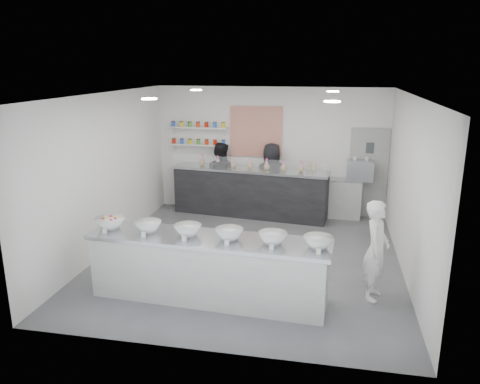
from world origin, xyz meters
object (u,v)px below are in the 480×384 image
espresso_ledge (334,198)px  espresso_machine (360,171)px  staff_right (271,179)px  staff_left (220,177)px  woman_prep (376,250)px  prep_counter (209,268)px  back_bar (250,192)px

espresso_ledge → espresso_machine: espresso_machine is taller
espresso_machine → staff_right: 2.05m
espresso_ledge → staff_left: bearing=-179.8°
espresso_machine → woman_prep: (0.07, -3.92, -0.37)m
espresso_ledge → woman_prep: (0.62, -3.92, 0.32)m
espresso_ledge → woman_prep: woman_prep is taller
espresso_machine → staff_left: 3.30m
prep_counter → espresso_ledge: (1.86, 4.43, -0.04)m
prep_counter → staff_right: size_ratio=2.14×
prep_counter → espresso_ledge: bearing=70.6°
staff_right → woman_prep: bearing=102.0°
espresso_machine → woman_prep: size_ratio=0.37×
staff_left → staff_right: 1.26m
back_bar → espresso_machine: 2.59m
back_bar → staff_right: staff_right is taller
staff_right → prep_counter: bearing=68.9°
prep_counter → back_bar: back_bar is taller
espresso_machine → staff_left: staff_left is taller
prep_counter → staff_right: bearing=88.5°
espresso_ledge → back_bar: bearing=-172.4°
prep_counter → staff_right: staff_right is taller
espresso_ledge → staff_right: (-1.48, -0.01, 0.40)m
back_bar → woman_prep: bearing=-47.9°
woman_prep → staff_left: staff_left is taller
espresso_ledge → espresso_machine: 0.88m
espresso_ledge → staff_left: staff_left is taller
espresso_ledge → staff_left: (-2.74, -0.01, 0.38)m
prep_counter → staff_left: 4.52m
prep_counter → staff_left: bearing=104.6°
espresso_ledge → staff_right: bearing=-179.6°
woman_prep → espresso_ledge: bearing=22.6°
espresso_ledge → staff_right: 1.54m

